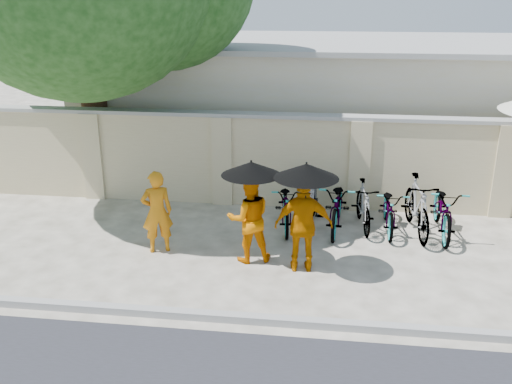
# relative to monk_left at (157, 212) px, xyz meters

# --- Properties ---
(ground) EXTENTS (80.00, 80.00, 0.00)m
(ground) POSITION_rel_monk_left_xyz_m (1.74, -0.49, -0.78)
(ground) COLOR beige
(kerb) EXTENTS (40.00, 0.16, 0.12)m
(kerb) POSITION_rel_monk_left_xyz_m (1.74, -2.19, -0.72)
(kerb) COLOR gray
(kerb) RESTS_ON ground
(compound_wall) EXTENTS (20.00, 0.30, 2.00)m
(compound_wall) POSITION_rel_monk_left_xyz_m (2.74, 2.71, 0.22)
(compound_wall) COLOR #C7B890
(compound_wall) RESTS_ON ground
(building_behind) EXTENTS (14.00, 6.00, 3.20)m
(building_behind) POSITION_rel_monk_left_xyz_m (3.74, 6.51, 0.82)
(building_behind) COLOR beige
(building_behind) RESTS_ON ground
(monk_left) EXTENTS (0.67, 0.57, 1.56)m
(monk_left) POSITION_rel_monk_left_xyz_m (0.00, 0.00, 0.00)
(monk_left) COLOR #C6710E
(monk_left) RESTS_ON ground
(monk_center) EXTENTS (0.92, 0.81, 1.61)m
(monk_center) POSITION_rel_monk_left_xyz_m (1.72, -0.16, 0.02)
(monk_center) COLOR #DB6C00
(monk_center) RESTS_ON ground
(parasol_center) EXTENTS (1.03, 1.03, 0.96)m
(parasol_center) POSITION_rel_monk_left_xyz_m (1.77, -0.24, 0.97)
(parasol_center) COLOR black
(parasol_center) RESTS_ON ground
(monk_right) EXTENTS (1.02, 0.50, 1.68)m
(monk_right) POSITION_rel_monk_left_xyz_m (2.69, -0.43, 0.06)
(monk_right) COLOR #B55F00
(monk_right) RESTS_ON ground
(parasol_right) EXTENTS (1.08, 1.08, 1.00)m
(parasol_right) POSITION_rel_monk_left_xyz_m (2.71, -0.51, 1.05)
(parasol_right) COLOR black
(parasol_right) RESTS_ON ground
(bike_0) EXTENTS (0.83, 1.86, 0.95)m
(bike_0) POSITION_rel_monk_left_xyz_m (2.27, 1.43, -0.30)
(bike_0) COLOR #9D9D9D
(bike_0) RESTS_ON ground
(bike_1) EXTENTS (0.62, 1.89, 1.12)m
(bike_1) POSITION_rel_monk_left_xyz_m (2.78, 1.54, -0.22)
(bike_1) COLOR #9D9D9D
(bike_1) RESTS_ON ground
(bike_2) EXTENTS (0.84, 2.01, 1.03)m
(bike_2) POSITION_rel_monk_left_xyz_m (3.30, 1.45, -0.26)
(bike_2) COLOR #9D9D9D
(bike_2) RESTS_ON ground
(bike_3) EXTENTS (0.62, 1.64, 0.96)m
(bike_3) POSITION_rel_monk_left_xyz_m (3.81, 1.58, -0.30)
(bike_3) COLOR #9D9D9D
(bike_3) RESTS_ON ground
(bike_4) EXTENTS (0.62, 1.75, 0.92)m
(bike_4) POSITION_rel_monk_left_xyz_m (4.32, 1.53, -0.32)
(bike_4) COLOR #9D9D9D
(bike_4) RESTS_ON ground
(bike_5) EXTENTS (0.73, 1.96, 1.15)m
(bike_5) POSITION_rel_monk_left_xyz_m (4.84, 1.44, -0.20)
(bike_5) COLOR #9D9D9D
(bike_5) RESTS_ON ground
(bike_6) EXTENTS (0.76, 2.00, 1.04)m
(bike_6) POSITION_rel_monk_left_xyz_m (5.35, 1.46, -0.26)
(bike_6) COLOR #9D9D9D
(bike_6) RESTS_ON ground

